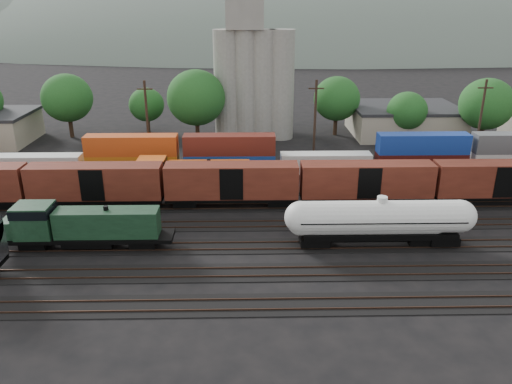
{
  "coord_description": "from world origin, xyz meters",
  "views": [
    {
      "loc": [
        2.06,
        -48.28,
        22.43
      ],
      "look_at": [
        3.11,
        2.0,
        3.0
      ],
      "focal_mm": 35.0,
      "sensor_mm": 36.0,
      "label": 1
    }
  ],
  "objects_px": {
    "green_locomotive": "(78,225)",
    "grain_silo": "(253,72)",
    "tank_car_a": "(367,223)",
    "orange_locomotive": "(186,174)"
  },
  "relations": [
    {
      "from": "green_locomotive",
      "to": "orange_locomotive",
      "type": "relative_size",
      "value": 0.98
    },
    {
      "from": "orange_locomotive",
      "to": "tank_car_a",
      "type": "bearing_deg",
      "value": -38.3
    },
    {
      "from": "green_locomotive",
      "to": "tank_car_a",
      "type": "height_order",
      "value": "green_locomotive"
    },
    {
      "from": "orange_locomotive",
      "to": "grain_silo",
      "type": "height_order",
      "value": "grain_silo"
    },
    {
      "from": "tank_car_a",
      "to": "grain_silo",
      "type": "height_order",
      "value": "grain_silo"
    },
    {
      "from": "tank_car_a",
      "to": "grain_silo",
      "type": "xyz_separation_m",
      "value": [
        -10.38,
        41.0,
        8.83
      ]
    },
    {
      "from": "green_locomotive",
      "to": "grain_silo",
      "type": "height_order",
      "value": "grain_silo"
    },
    {
      "from": "tank_car_a",
      "to": "grain_silo",
      "type": "bearing_deg",
      "value": 104.2
    },
    {
      "from": "green_locomotive",
      "to": "grain_silo",
      "type": "distance_m",
      "value": 45.34
    },
    {
      "from": "tank_car_a",
      "to": "orange_locomotive",
      "type": "distance_m",
      "value": 24.2
    }
  ]
}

